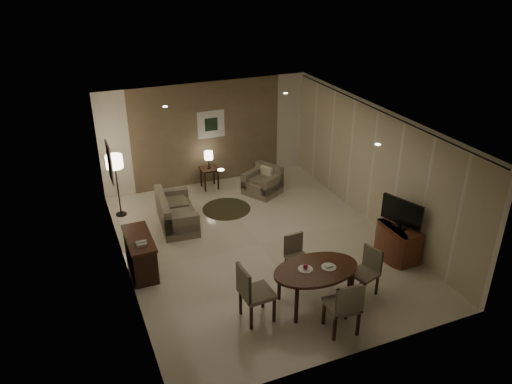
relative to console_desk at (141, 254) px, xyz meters
name	(u,v)px	position (x,y,z in m)	size (l,w,h in m)	color
room_shell	(252,179)	(2.49, 0.40, 0.98)	(5.50, 7.00, 2.70)	beige
taupe_accent	(207,134)	(2.49, 3.48, 0.98)	(3.96, 0.03, 2.70)	#7E6D4E
curtain_wall	(372,168)	(5.17, 0.00, 0.95)	(0.08, 6.70, 2.58)	beige
curtain_rod	(378,110)	(5.17, 0.00, 2.27)	(0.03, 0.03, 6.80)	black
art_back_frame	(211,124)	(2.59, 3.46, 1.23)	(0.72, 0.03, 0.72)	silver
art_back_canvas	(211,124)	(2.59, 3.44, 1.23)	(0.34, 0.01, 0.34)	black
art_left_frame	(110,163)	(-0.23, 1.20, 1.48)	(0.03, 0.60, 0.80)	silver
art_left_canvas	(111,163)	(-0.21, 1.20, 1.48)	(0.01, 0.46, 0.64)	gray
downlight_nl	(221,170)	(1.09, -1.80, 2.31)	(0.10, 0.10, 0.01)	white
downlight_nr	(378,144)	(3.89, -1.80, 2.31)	(0.10, 0.10, 0.01)	white
downlight_fl	(165,107)	(1.09, 1.80, 2.31)	(0.10, 0.10, 0.01)	white
downlight_fr	(286,93)	(3.89, 1.80, 2.31)	(0.10, 0.10, 0.01)	white
console_desk	(141,254)	(0.00, 0.00, 0.00)	(0.48, 1.20, 0.75)	#4F2A19
telephone	(141,243)	(0.00, -0.30, 0.43)	(0.20, 0.14, 0.09)	white
tv_cabinet	(398,242)	(4.89, -1.50, -0.03)	(0.48, 0.90, 0.70)	brown
flat_tv	(402,213)	(4.87, -1.50, 0.65)	(0.06, 0.88, 0.60)	black
dining_table	(315,286)	(2.63, -2.16, -0.01)	(1.54, 0.96, 0.72)	#4F2A19
chair_near	(342,304)	(2.69, -2.94, 0.14)	(0.50, 0.50, 1.03)	gray
chair_far	(298,258)	(2.71, -1.35, 0.05)	(0.41, 0.41, 0.84)	gray
chair_left	(257,292)	(1.54, -2.14, 0.15)	(0.51, 0.51, 1.06)	gray
chair_right	(364,273)	(3.56, -2.26, 0.07)	(0.43, 0.43, 0.89)	gray
plate_a	(305,269)	(2.45, -2.11, 0.36)	(0.26, 0.26, 0.02)	white
plate_b	(329,267)	(2.85, -2.21, 0.36)	(0.26, 0.26, 0.02)	white
fruit_apple	(306,267)	(2.45, -2.11, 0.41)	(0.09, 0.09, 0.09)	#A21238
napkin	(329,266)	(2.85, -2.21, 0.38)	(0.12, 0.08, 0.03)	white
round_rug	(226,209)	(2.37, 1.79, -0.37)	(1.16, 1.16, 0.01)	#3B3821
sofa	(177,210)	(1.10, 1.52, -0.02)	(0.76, 1.51, 0.71)	gray
armchair	(262,181)	(3.52, 2.25, -0.02)	(0.80, 0.76, 0.71)	gray
side_table	(210,178)	(2.37, 3.09, -0.09)	(0.44, 0.44, 0.56)	black
table_lamp	(209,159)	(2.37, 3.09, 0.44)	(0.22, 0.22, 0.50)	#FFEAC1
floor_lamp	(118,186)	(-0.02, 2.47, 0.38)	(0.38, 0.38, 1.50)	#FFE5B7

